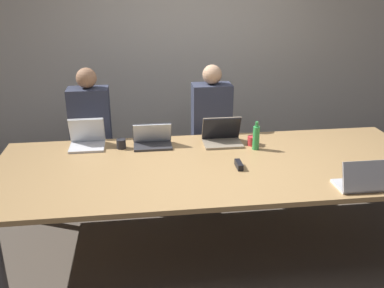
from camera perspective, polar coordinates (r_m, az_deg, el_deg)
name	(u,v)px	position (r m, az deg, el deg)	size (l,w,h in m)	color
ground_plane	(213,240)	(3.95, 2.77, -12.65)	(24.00, 24.00, 0.00)	brown
curtain_wall	(187,49)	(5.26, -0.73, 12.51)	(12.00, 0.06, 2.80)	beige
conference_table	(214,169)	(3.61, 2.97, -3.40)	(3.67, 1.44, 0.75)	tan
laptop_near_right	(361,181)	(3.38, 21.55, -4.57)	(0.33, 0.23, 0.23)	silver
laptop_far_left	(87,139)	(4.04, -13.83, 0.71)	(0.32, 0.27, 0.27)	silver
person_far_left	(92,138)	(4.47, -13.22, 0.75)	(0.40, 0.24, 1.40)	#2D2D38
laptop_far_midleft	(153,139)	(3.96, -5.29, 0.63)	(0.35, 0.22, 0.22)	#333338
cup_far_midleft	(121,144)	(3.95, -9.42, 0.02)	(0.08, 0.08, 0.09)	#232328
laptop_far_center	(222,136)	(4.01, 4.03, 1.10)	(0.36, 0.26, 0.25)	gray
person_far_center	(211,133)	(4.52, 2.57, 1.49)	(0.40, 0.24, 1.40)	#2D2D38
cup_far_center	(252,141)	(4.01, 8.03, 0.44)	(0.09, 0.09, 0.09)	red
bottle_far_center	(256,137)	(3.89, 8.55, 0.87)	(0.06, 0.06, 0.26)	green
stapler	(239,165)	(3.53, 6.27, -2.77)	(0.04, 0.15, 0.05)	black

